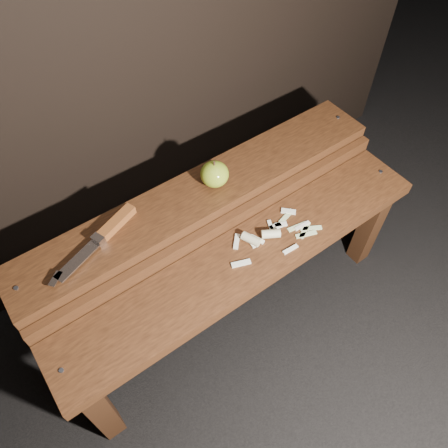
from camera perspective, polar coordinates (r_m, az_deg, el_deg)
ground at (r=1.63m, az=1.26°, el=-11.02°), size 60.00×60.00×0.00m
bench_front_tier at (r=1.30m, az=3.16°, el=-6.04°), size 1.20×0.20×0.42m
bench_rear_tier at (r=1.35m, az=-2.63°, el=1.95°), size 1.20×0.21×0.50m
apple at (r=1.28m, az=-1.25°, el=6.53°), size 0.08×0.08×0.09m
knife at (r=1.22m, az=-15.01°, el=-0.96°), size 0.29×0.13×0.03m
apple_scraps at (r=1.28m, az=5.86°, el=-1.41°), size 0.30×0.14×0.03m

